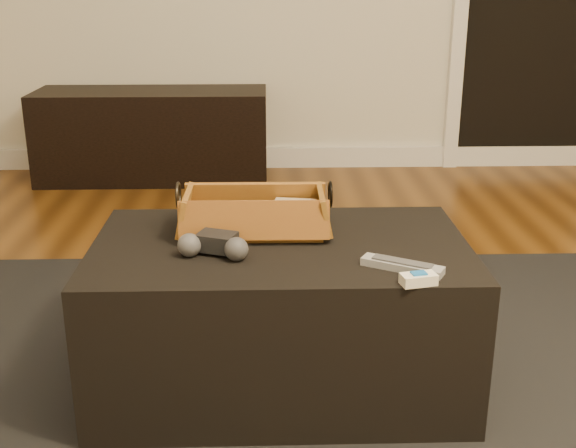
{
  "coord_description": "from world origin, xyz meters",
  "views": [
    {
      "loc": [
        -0.25,
        -1.49,
        1.11
      ],
      "look_at": [
        -0.2,
        0.28,
        0.49
      ],
      "focal_mm": 45.0,
      "sensor_mm": 36.0,
      "label": 1
    }
  ],
  "objects_px": {
    "silver_remote": "(402,266)",
    "ottoman": "(281,314)",
    "tv_remote": "(247,225)",
    "media_cabinet": "(153,135)",
    "wicker_basket": "(255,216)",
    "game_controller": "(214,245)",
    "cream_gadget": "(418,279)"
  },
  "relations": [
    {
      "from": "media_cabinet",
      "to": "wicker_basket",
      "type": "height_order",
      "value": "wicker_basket"
    },
    {
      "from": "media_cabinet",
      "to": "game_controller",
      "type": "xyz_separation_m",
      "value": [
        0.5,
        -2.3,
        0.21
      ]
    },
    {
      "from": "game_controller",
      "to": "tv_remote",
      "type": "bearing_deg",
      "value": 63.44
    },
    {
      "from": "ottoman",
      "to": "wicker_basket",
      "type": "distance_m",
      "value": 0.28
    },
    {
      "from": "silver_remote",
      "to": "tv_remote",
      "type": "bearing_deg",
      "value": 145.64
    },
    {
      "from": "tv_remote",
      "to": "cream_gadget",
      "type": "height_order",
      "value": "tv_remote"
    },
    {
      "from": "cream_gadget",
      "to": "silver_remote",
      "type": "bearing_deg",
      "value": 103.83
    },
    {
      "from": "silver_remote",
      "to": "cream_gadget",
      "type": "height_order",
      "value": "cream_gadget"
    },
    {
      "from": "ottoman",
      "to": "tv_remote",
      "type": "height_order",
      "value": "tv_remote"
    },
    {
      "from": "silver_remote",
      "to": "ottoman",
      "type": "bearing_deg",
      "value": 146.69
    },
    {
      "from": "game_controller",
      "to": "silver_remote",
      "type": "height_order",
      "value": "game_controller"
    },
    {
      "from": "wicker_basket",
      "to": "silver_remote",
      "type": "relative_size",
      "value": 2.14
    },
    {
      "from": "cream_gadget",
      "to": "ottoman",
      "type": "bearing_deg",
      "value": 138.25
    },
    {
      "from": "wicker_basket",
      "to": "silver_remote",
      "type": "bearing_deg",
      "value": -37.48
    },
    {
      "from": "tv_remote",
      "to": "wicker_basket",
      "type": "height_order",
      "value": "wicker_basket"
    },
    {
      "from": "media_cabinet",
      "to": "tv_remote",
      "type": "height_order",
      "value": "media_cabinet"
    },
    {
      "from": "media_cabinet",
      "to": "silver_remote",
      "type": "height_order",
      "value": "media_cabinet"
    },
    {
      "from": "media_cabinet",
      "to": "wicker_basket",
      "type": "bearing_deg",
      "value": -74.15
    },
    {
      "from": "silver_remote",
      "to": "cream_gadget",
      "type": "xyz_separation_m",
      "value": [
        0.02,
        -0.09,
        0.0
      ]
    },
    {
      "from": "ottoman",
      "to": "silver_remote",
      "type": "height_order",
      "value": "silver_remote"
    },
    {
      "from": "ottoman",
      "to": "cream_gadget",
      "type": "bearing_deg",
      "value": -41.75
    },
    {
      "from": "silver_remote",
      "to": "cream_gadget",
      "type": "bearing_deg",
      "value": -76.17
    },
    {
      "from": "cream_gadget",
      "to": "game_controller",
      "type": "bearing_deg",
      "value": 158.44
    },
    {
      "from": "cream_gadget",
      "to": "wicker_basket",
      "type": "bearing_deg",
      "value": 136.35
    },
    {
      "from": "media_cabinet",
      "to": "cream_gadget",
      "type": "height_order",
      "value": "media_cabinet"
    },
    {
      "from": "silver_remote",
      "to": "cream_gadget",
      "type": "relative_size",
      "value": 2.22
    },
    {
      "from": "media_cabinet",
      "to": "silver_remote",
      "type": "distance_m",
      "value": 2.59
    },
    {
      "from": "wicker_basket",
      "to": "cream_gadget",
      "type": "distance_m",
      "value": 0.53
    },
    {
      "from": "media_cabinet",
      "to": "wicker_basket",
      "type": "distance_m",
      "value": 2.22
    },
    {
      "from": "media_cabinet",
      "to": "tv_remote",
      "type": "distance_m",
      "value": 2.23
    },
    {
      "from": "wicker_basket",
      "to": "cream_gadget",
      "type": "height_order",
      "value": "wicker_basket"
    },
    {
      "from": "media_cabinet",
      "to": "wicker_basket",
      "type": "relative_size",
      "value": 3.01
    }
  ]
}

